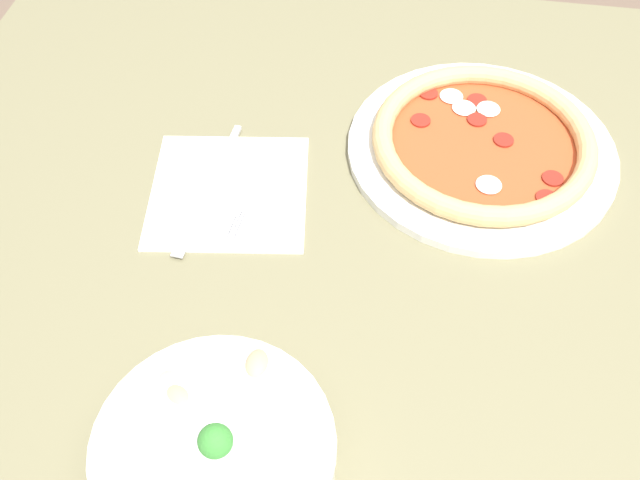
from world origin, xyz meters
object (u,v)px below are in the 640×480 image
Objects in this scene: bowl at (215,450)px; knife at (212,181)px; pizza at (483,144)px; fork at (252,191)px.

bowl is 0.36m from knife.
pizza is at bearing -117.51° from bowl.
bowl is (0.24, 0.45, 0.01)m from pizza.
bowl is at bearing 62.49° from pizza.
bowl is 0.99× the size of knife.
knife is (0.33, 0.11, -0.01)m from pizza.
knife is at bearing 18.05° from pizza.
fork is 0.05m from knife.
fork is (0.28, 0.12, -0.01)m from pizza.
knife is (0.09, -0.35, -0.02)m from bowl.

